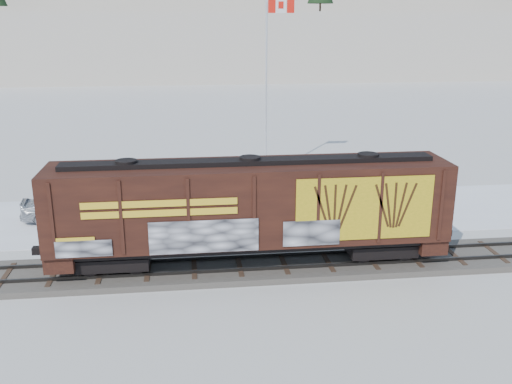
{
  "coord_description": "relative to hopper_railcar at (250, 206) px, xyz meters",
  "views": [
    {
      "loc": [
        -4.03,
        -23.29,
        10.77
      ],
      "look_at": [
        -0.88,
        3.0,
        2.71
      ],
      "focal_mm": 40.0,
      "sensor_mm": 36.0,
      "label": 1
    }
  ],
  "objects": [
    {
      "name": "hillside",
      "position": [
        1.44,
        139.8,
        11.36
      ],
      "size": [
        360.0,
        110.0,
        93.0
      ],
      "color": "white",
      "rests_on": "ground"
    },
    {
      "name": "ground",
      "position": [
        1.49,
        0.01,
        -3.01
      ],
      "size": [
        500.0,
        500.0,
        0.0
      ],
      "primitive_type": "plane",
      "color": "white",
      "rests_on": "ground"
    },
    {
      "name": "car_dark",
      "position": [
        3.41,
        8.34,
        -2.26
      ],
      "size": [
        5.37,
        3.54,
        1.45
      ],
      "primitive_type": "imported",
      "rotation": [
        0.0,
        0.0,
        1.24
      ],
      "color": "#21252A",
      "rests_on": "parking_strip"
    },
    {
      "name": "car_white",
      "position": [
        -1.57,
        5.69,
        -2.24
      ],
      "size": [
        4.58,
        1.73,
        1.49
      ],
      "primitive_type": "imported",
      "rotation": [
        0.0,
        0.0,
        1.61
      ],
      "color": "white",
      "rests_on": "parking_strip"
    },
    {
      "name": "rail_track",
      "position": [
        1.49,
        0.01,
        -2.87
      ],
      "size": [
        50.0,
        3.4,
        0.43
      ],
      "color": "#59544C",
      "rests_on": "ground"
    },
    {
      "name": "car_silver",
      "position": [
        -9.36,
        7.89,
        -2.14
      ],
      "size": [
        5.16,
        2.53,
        1.69
      ],
      "primitive_type": "imported",
      "rotation": [
        0.0,
        0.0,
        1.68
      ],
      "color": "#BBBDC3",
      "rests_on": "parking_strip"
    },
    {
      "name": "parking_strip",
      "position": [
        1.49,
        7.51,
        -3.0
      ],
      "size": [
        40.0,
        8.0,
        0.03
      ],
      "primitive_type": "cube",
      "color": "white",
      "rests_on": "ground"
    },
    {
      "name": "hopper_railcar",
      "position": [
        0.0,
        0.0,
        0.0
      ],
      "size": [
        17.15,
        3.06,
        4.66
      ],
      "color": "black",
      "rests_on": "rail_track"
    },
    {
      "name": "flagpole",
      "position": [
        2.91,
        15.53,
        1.61
      ],
      "size": [
        2.3,
        0.9,
        12.34
      ],
      "color": "silver",
      "rests_on": "ground"
    }
  ]
}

